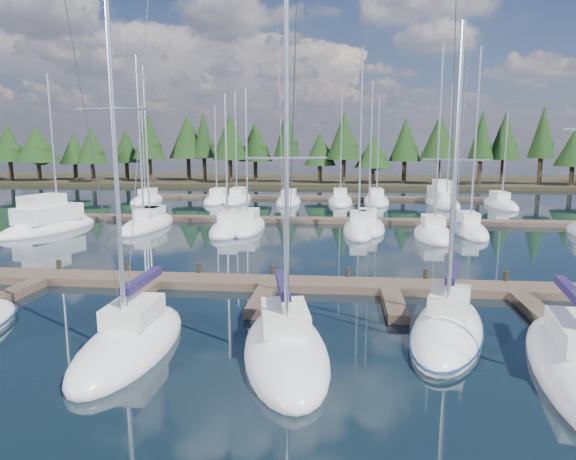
# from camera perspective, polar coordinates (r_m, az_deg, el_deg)

# --- Properties ---
(ground) EXTENTS (260.00, 260.00, 0.00)m
(ground) POSITION_cam_1_polar(r_m,az_deg,el_deg) (38.21, 0.45, -1.39)
(ground) COLOR black
(ground) RESTS_ON ground
(far_shore) EXTENTS (220.00, 30.00, 0.60)m
(far_shore) POSITION_cam_1_polar(r_m,az_deg,el_deg) (97.65, 3.79, 5.53)
(far_shore) COLOR #2B2718
(far_shore) RESTS_ON ground
(main_dock) EXTENTS (44.00, 6.13, 0.90)m
(main_dock) POSITION_cam_1_polar(r_m,az_deg,el_deg) (25.94, -2.21, -6.29)
(main_dock) COLOR brown
(main_dock) RESTS_ON ground
(back_docks) EXTENTS (50.00, 21.80, 0.40)m
(back_docks) POSITION_cam_1_polar(r_m,az_deg,el_deg) (57.47, 2.29, 2.54)
(back_docks) COLOR brown
(back_docks) RESTS_ON ground
(front_sailboat_2) EXTENTS (2.87, 7.65, 15.29)m
(front_sailboat_2) POSITION_cam_1_polar(r_m,az_deg,el_deg) (19.54, -17.07, -11.85)
(front_sailboat_2) COLOR silver
(front_sailboat_2) RESTS_ON ground
(front_sailboat_3) EXTENTS (4.27, 8.29, 12.46)m
(front_sailboat_3) POSITION_cam_1_polar(r_m,az_deg,el_deg) (18.18, -0.27, -13.17)
(front_sailboat_3) COLOR silver
(front_sailboat_3) RESTS_ON ground
(front_sailboat_4) EXTENTS (4.80, 8.49, 12.24)m
(front_sailboat_4) POSITION_cam_1_polar(r_m,az_deg,el_deg) (20.89, 17.29, -10.53)
(front_sailboat_4) COLOR silver
(front_sailboat_4) RESTS_ON ground
(back_sailboat_rows) EXTENTS (46.94, 32.50, 15.44)m
(back_sailboat_rows) POSITION_cam_1_polar(r_m,az_deg,el_deg) (52.91, 2.35, 1.99)
(back_sailboat_rows) COLOR silver
(back_sailboat_rows) RESTS_ON ground
(motor_yacht_left) EXTENTS (5.82, 10.63, 5.07)m
(motor_yacht_left) POSITION_cam_1_polar(r_m,az_deg,el_deg) (47.71, -25.05, 0.58)
(motor_yacht_left) COLOR silver
(motor_yacht_left) RESTS_ON ground
(motor_yacht_right) EXTENTS (3.36, 9.65, 4.80)m
(motor_yacht_right) POSITION_cam_1_polar(r_m,az_deg,el_deg) (65.07, 16.59, 3.27)
(motor_yacht_right) COLOR silver
(motor_yacht_right) RESTS_ON ground
(tree_line) EXTENTS (184.73, 12.25, 13.06)m
(tree_line) POSITION_cam_1_polar(r_m,az_deg,el_deg) (87.72, 2.52, 9.74)
(tree_line) COLOR black
(tree_line) RESTS_ON far_shore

